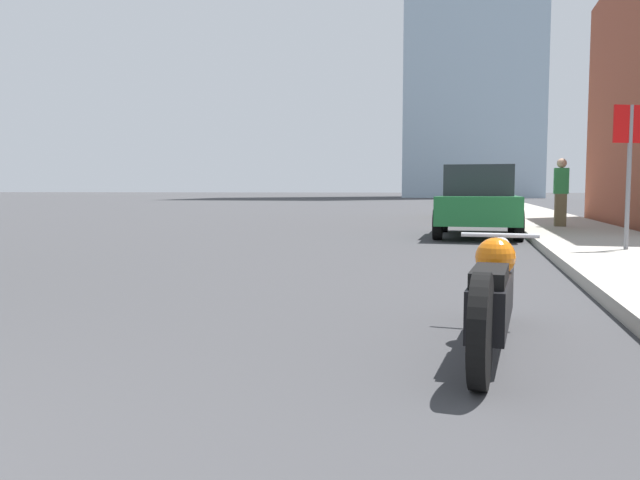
# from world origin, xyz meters

# --- Properties ---
(sidewalk) EXTENTS (2.56, 240.00, 0.15)m
(sidewalk) POSITION_xyz_m (5.63, 40.00, 0.07)
(sidewalk) COLOR #9E998E
(sidewalk) RESTS_ON ground_plane
(motorcycle) EXTENTS (0.62, 2.52, 0.77)m
(motorcycle) POSITION_xyz_m (3.26, 4.12, 0.39)
(motorcycle) COLOR black
(motorcycle) RESTS_ON ground_plane
(parked_car_green) EXTENTS (1.96, 4.22, 1.68)m
(parked_car_green) POSITION_xyz_m (3.28, 14.96, 0.84)
(parked_car_green) COLOR #1E6B33
(parked_car_green) RESTS_ON ground_plane
(parked_car_yellow) EXTENTS (1.94, 4.38, 1.71)m
(parked_car_yellow) POSITION_xyz_m (3.06, 25.40, 0.88)
(parked_car_yellow) COLOR gold
(parked_car_yellow) RESTS_ON ground_plane
(stop_sign) EXTENTS (0.57, 0.26, 2.31)m
(stop_sign) POSITION_xyz_m (5.57, 10.55, 1.72)
(stop_sign) COLOR slate
(stop_sign) RESTS_ON sidewalk
(pedestrian) EXTENTS (0.36, 0.25, 1.77)m
(pedestrian) POSITION_xyz_m (5.41, 16.99, 1.07)
(pedestrian) COLOR brown
(pedestrian) RESTS_ON sidewalk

